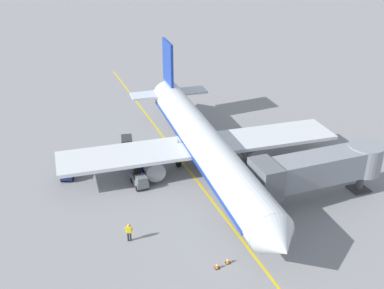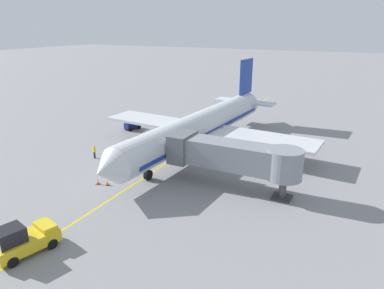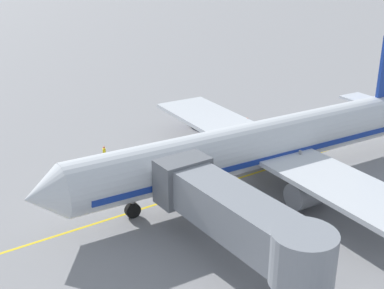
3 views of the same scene
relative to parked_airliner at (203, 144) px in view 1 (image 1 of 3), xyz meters
The scene contains 13 objects.
ground_plane 3.62m from the parked_airliner, 32.55° to the left, with size 400.00×400.00×0.00m, color gray.
gate_lead_in_line 3.61m from the parked_airliner, 32.55° to the left, with size 0.24×80.00×0.01m, color gold.
parked_airliner is the anchor object (origin of this frame).
jet_bridge 12.12m from the parked_airliner, 130.67° to the left, with size 13.48×3.50×4.98m.
baggage_tug_lead 14.40m from the parked_airliner, 14.18° to the right, with size 1.91×2.74×1.62m.
baggage_tug_trailing 7.66m from the parked_airliner, ahead, with size 1.39×2.56×1.62m.
baggage_cart_front 7.09m from the parked_airliner, 15.59° to the right, with size 1.71×2.98×1.58m.
baggage_cart_second_in_train 8.37m from the parked_airliner, 35.26° to the right, with size 1.71×2.98×1.58m.
baggage_cart_third_in_train 10.29m from the parked_airliner, 49.85° to the right, with size 1.71×2.98×1.58m.
ground_crew_wing_walker 13.91m from the parked_airliner, 41.30° to the left, with size 0.71×0.35×1.69m.
ground_crew_loader 11.26m from the parked_airliner, 33.66° to the right, with size 0.72×0.33×1.69m.
safety_cone_nose_left 15.82m from the parked_airliner, 72.00° to the left, with size 0.36×0.36×0.59m.
safety_cone_nose_right 15.31m from the parked_airliner, 75.41° to the left, with size 0.36×0.36×0.59m.
Camera 1 is at (14.99, 39.08, 24.14)m, focal length 42.99 mm.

